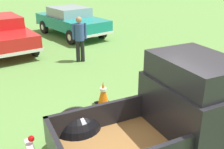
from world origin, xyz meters
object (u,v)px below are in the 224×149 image
at_px(spectator_0, 80,37).
at_px(lane_cone_0, 103,93).
at_px(vintage_pickup_truck, 183,119).
at_px(show_car_0, 1,32).
at_px(lane_cone_1, 168,69).
at_px(show_car_1, 71,20).

distance_m(spectator_0, lane_cone_0, 3.56).
relative_size(vintage_pickup_truck, spectator_0, 2.79).
distance_m(show_car_0, lane_cone_1, 7.19).
height_order(spectator_0, lane_cone_1, spectator_0).
bearing_deg(spectator_0, show_car_1, 179.70).
bearing_deg(vintage_pickup_truck, lane_cone_1, 56.35).
height_order(vintage_pickup_truck, show_car_0, vintage_pickup_truck).
distance_m(show_car_1, spectator_0, 4.18).
bearing_deg(lane_cone_1, lane_cone_0, -168.77).
relative_size(lane_cone_0, lane_cone_1, 1.00).
xyz_separation_m(vintage_pickup_truck, spectator_0, (0.42, 5.86, 0.20)).
bearing_deg(show_car_0, lane_cone_1, 29.83).
xyz_separation_m(show_car_0, lane_cone_0, (1.53, -6.39, -0.47)).
height_order(show_car_0, show_car_1, same).
bearing_deg(lane_cone_1, spectator_0, 121.84).
relative_size(show_car_0, lane_cone_0, 7.53).
distance_m(vintage_pickup_truck, show_car_0, 9.05).
height_order(lane_cone_0, lane_cone_1, same).
distance_m(vintage_pickup_truck, show_car_1, 10.00).
distance_m(vintage_pickup_truck, lane_cone_0, 2.53).
height_order(vintage_pickup_truck, lane_cone_0, vintage_pickup_truck).
relative_size(vintage_pickup_truck, lane_cone_1, 7.48).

